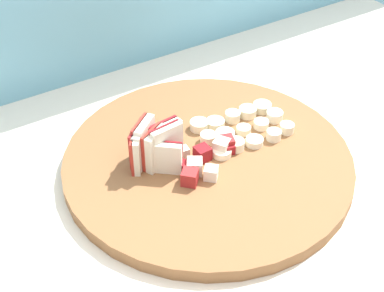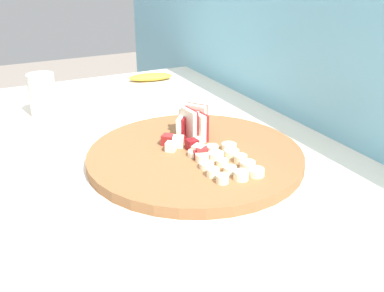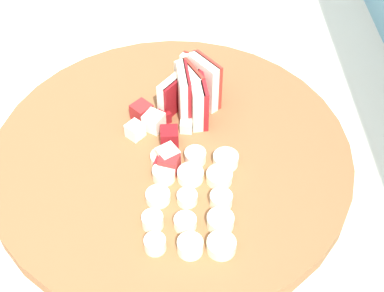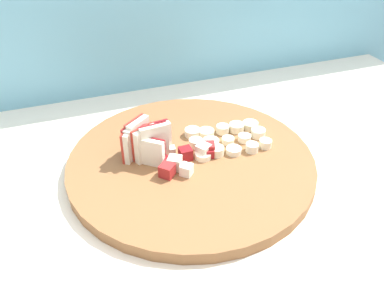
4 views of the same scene
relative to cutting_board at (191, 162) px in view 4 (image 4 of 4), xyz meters
name	(u,v)px [view 4 (image 4 of 4)]	position (x,y,z in m)	size (l,w,h in m)	color
tile_backsplash	(141,149)	(-0.02, 0.34, -0.20)	(2.40, 0.04, 1.44)	#6BADC6
cutting_board	(191,162)	(0.00, 0.00, 0.00)	(0.42, 0.42, 0.02)	brown
apple_wedge_fan	(145,141)	(-0.07, 0.03, 0.04)	(0.09, 0.08, 0.07)	maroon
apple_dice_pile	(187,158)	(-0.01, -0.01, 0.02)	(0.11, 0.08, 0.02)	beige
banana_slice_rows	(227,138)	(0.08, 0.02, 0.02)	(0.15, 0.11, 0.02)	white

